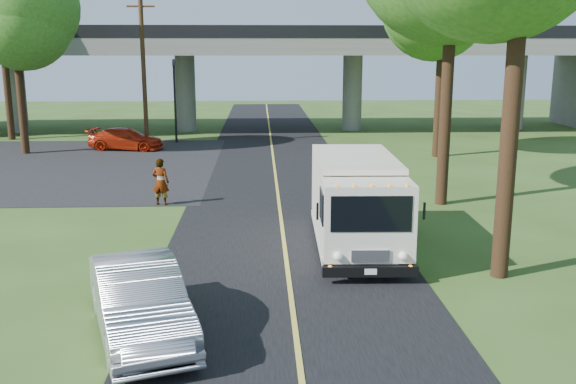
{
  "coord_description": "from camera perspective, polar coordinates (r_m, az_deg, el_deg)",
  "views": [
    {
      "loc": [
        -0.7,
        -14.6,
        5.78
      ],
      "look_at": [
        0.12,
        4.15,
        1.6
      ],
      "focal_mm": 40.0,
      "sensor_mm": 36.0,
      "label": 1
    }
  ],
  "objects": [
    {
      "name": "overpass",
      "position": [
        46.62,
        -1.68,
        11.05
      ],
      "size": [
        54.0,
        10.0,
        7.3
      ],
      "color": "slate",
      "rests_on": "ground"
    },
    {
      "name": "step_van",
      "position": [
        18.91,
        6.1,
        -0.72
      ],
      "size": [
        2.53,
        6.47,
        2.69
      ],
      "rotation": [
        0.0,
        0.0,
        -0.03
      ],
      "color": "silver",
      "rests_on": "ground"
    },
    {
      "name": "parking_lot",
      "position": [
        34.67,
        -19.77,
        2.22
      ],
      "size": [
        16.0,
        18.0,
        0.01
      ],
      "primitive_type": "cube",
      "color": "black",
      "rests_on": "ground"
    },
    {
      "name": "lane_line",
      "position": [
        25.27,
        -0.86,
        -0.6
      ],
      "size": [
        0.12,
        90.0,
        0.01
      ],
      "primitive_type": "cube",
      "color": "gold",
      "rests_on": "road"
    },
    {
      "name": "tree_left_lot",
      "position": [
        38.77,
        -23.04,
        14.73
      ],
      "size": [
        5.6,
        5.5,
        10.5
      ],
      "color": "#382314",
      "rests_on": "ground"
    },
    {
      "name": "utility_pole",
      "position": [
        39.21,
        -12.71,
        10.53
      ],
      "size": [
        1.6,
        0.26,
        9.0
      ],
      "color": "#472D19",
      "rests_on": "ground"
    },
    {
      "name": "tree_right_far",
      "position": [
        35.92,
        14.08,
        16.22
      ],
      "size": [
        5.77,
        5.67,
        10.99
      ],
      "color": "#382314",
      "rests_on": "ground"
    },
    {
      "name": "road",
      "position": [
        25.27,
        -0.86,
        -0.64
      ],
      "size": [
        7.0,
        90.0,
        0.02
      ],
      "primitive_type": "cube",
      "color": "black",
      "rests_on": "ground"
    },
    {
      "name": "ground",
      "position": [
        15.72,
        0.22,
        -9.02
      ],
      "size": [
        120.0,
        120.0,
        0.0
      ],
      "primitive_type": "plane",
      "color": "#334819",
      "rests_on": "ground"
    },
    {
      "name": "red_sedan",
      "position": [
        38.98,
        -14.2,
        4.59
      ],
      "size": [
        4.64,
        2.57,
        1.27
      ],
      "primitive_type": "imported",
      "rotation": [
        0.0,
        0.0,
        1.38
      ],
      "color": "#A6200A",
      "rests_on": "ground"
    },
    {
      "name": "pedestrian",
      "position": [
        24.61,
        -11.26,
        0.88
      ],
      "size": [
        0.74,
        0.57,
        1.8
      ],
      "primitive_type": "imported",
      "rotation": [
        0.0,
        0.0,
        2.91
      ],
      "color": "gray",
      "rests_on": "ground"
    },
    {
      "name": "silver_sedan",
      "position": [
        13.63,
        -13.08,
        -9.34
      ],
      "size": [
        3.06,
        4.97,
        1.55
      ],
      "primitive_type": "imported",
      "rotation": [
        0.0,
        0.0,
        0.33
      ],
      "color": "#94969C",
      "rests_on": "ground"
    },
    {
      "name": "tree_left_far",
      "position": [
        45.41,
        -23.98,
        13.62
      ],
      "size": [
        5.26,
        5.16,
        9.89
      ],
      "color": "#382314",
      "rests_on": "ground"
    },
    {
      "name": "traffic_signal",
      "position": [
        41.02,
        -10.04,
        8.76
      ],
      "size": [
        0.18,
        0.22,
        5.2
      ],
      "color": "black",
      "rests_on": "ground"
    }
  ]
}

